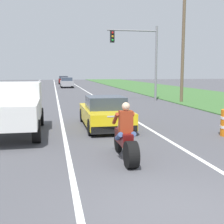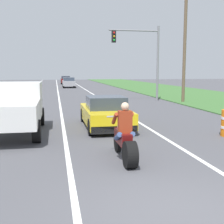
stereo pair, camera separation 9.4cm
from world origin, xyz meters
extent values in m
plane|color=#4C4C51|center=(0.00, 0.00, 0.00)|extent=(160.00, 160.00, 0.00)
cube|color=white|center=(-5.40, 20.00, 0.00)|extent=(0.14, 120.00, 0.01)
cube|color=white|center=(1.80, 20.00, 0.00)|extent=(0.14, 120.00, 0.01)
cube|color=white|center=(-1.80, 20.00, 0.00)|extent=(0.14, 120.00, 0.01)
cube|color=#3D6B33|center=(11.92, 20.00, 0.03)|extent=(10.00, 120.00, 0.06)
cylinder|color=black|center=(-0.28, 2.51, 0.35)|extent=(0.28, 0.69, 0.69)
cylinder|color=black|center=(-0.28, 4.06, 0.31)|extent=(0.12, 0.63, 0.63)
cube|color=#590F0F|center=(-0.28, 3.34, 0.61)|extent=(0.28, 1.10, 0.36)
cylinder|color=#B2B2B7|center=(-0.28, 3.98, 0.68)|extent=(0.08, 0.36, 0.73)
cylinder|color=#A5A5AA|center=(-0.28, 3.96, 1.11)|extent=(0.70, 0.05, 0.05)
cube|color=#993319|center=(-0.28, 3.11, 1.09)|extent=(0.36, 0.24, 0.60)
sphere|color=beige|center=(-0.28, 3.11, 1.51)|extent=(0.22, 0.22, 0.22)
cylinder|color=#384C7A|center=(-0.46, 3.14, 0.69)|extent=(0.14, 0.47, 0.32)
cylinder|color=#993319|center=(-0.50, 3.41, 1.14)|extent=(0.10, 0.51, 0.40)
cylinder|color=#384C7A|center=(-0.10, 3.14, 0.69)|extent=(0.14, 0.47, 0.32)
cylinder|color=#993319|center=(-0.06, 3.41, 1.14)|extent=(0.10, 0.51, 0.40)
cube|color=yellow|center=(0.01, 8.16, 0.53)|extent=(1.80, 4.30, 0.64)
cube|color=#333D4C|center=(0.01, 7.96, 1.11)|extent=(1.56, 1.70, 0.52)
cube|color=black|center=(0.01, 6.11, 0.29)|extent=(1.76, 0.20, 0.28)
cylinder|color=black|center=(-0.79, 9.76, 0.32)|extent=(0.24, 0.64, 0.64)
cylinder|color=black|center=(0.81, 9.76, 0.32)|extent=(0.24, 0.64, 0.64)
cylinder|color=black|center=(-0.79, 6.56, 0.32)|extent=(0.24, 0.64, 0.64)
cylinder|color=black|center=(0.81, 6.56, 0.32)|extent=(0.24, 0.64, 0.64)
cube|color=silver|center=(-3.65, 8.30, 1.28)|extent=(1.90, 2.10, 1.40)
cube|color=#333D4C|center=(-3.65, 8.65, 1.67)|extent=(1.67, 0.29, 0.57)
cube|color=silver|center=(-3.65, 6.05, 0.98)|extent=(1.90, 2.70, 0.80)
cylinder|color=black|center=(-4.52, 9.10, 0.40)|extent=(0.28, 0.80, 0.80)
cylinder|color=black|center=(-2.78, 9.10, 0.40)|extent=(0.28, 0.80, 0.80)
cylinder|color=black|center=(-2.78, 5.75, 0.40)|extent=(0.28, 0.80, 0.80)
cylinder|color=gray|center=(6.12, 18.82, 3.00)|extent=(0.18, 0.18, 6.00)
cylinder|color=gray|center=(4.10, 18.82, 5.60)|extent=(4.03, 0.12, 0.12)
cube|color=black|center=(2.49, 18.82, 5.10)|extent=(0.32, 0.24, 0.90)
sphere|color=red|center=(2.49, 18.68, 5.38)|extent=(0.16, 0.16, 0.16)
sphere|color=orange|center=(2.49, 18.68, 5.10)|extent=(0.16, 0.16, 0.16)
sphere|color=green|center=(2.49, 18.68, 4.82)|extent=(0.16, 0.16, 0.16)
cylinder|color=brown|center=(7.70, 17.25, 4.20)|extent=(0.24, 0.24, 8.40)
cube|color=#99999E|center=(-0.13, 40.03, 0.65)|extent=(1.76, 4.00, 0.70)
cube|color=#333D4C|center=(-0.13, 39.83, 1.25)|extent=(1.56, 2.00, 0.50)
cylinder|color=black|center=(-0.93, 41.43, 0.30)|extent=(0.20, 0.60, 0.60)
cylinder|color=black|center=(0.67, 41.43, 0.30)|extent=(0.20, 0.60, 0.60)
cylinder|color=black|center=(-0.93, 38.63, 0.30)|extent=(0.20, 0.60, 0.60)
cylinder|color=black|center=(0.67, 38.63, 0.30)|extent=(0.20, 0.60, 0.60)
cube|color=maroon|center=(-0.16, 52.22, 0.65)|extent=(1.76, 4.00, 0.70)
cube|color=#333D4C|center=(-0.16, 52.02, 1.25)|extent=(1.56, 2.00, 0.50)
cylinder|color=black|center=(-0.96, 53.62, 0.30)|extent=(0.20, 0.60, 0.60)
cylinder|color=black|center=(0.64, 53.62, 0.30)|extent=(0.20, 0.60, 0.60)
cylinder|color=black|center=(-0.96, 50.82, 0.30)|extent=(0.20, 0.60, 0.60)
cylinder|color=black|center=(0.64, 50.82, 0.30)|extent=(0.20, 0.60, 0.60)
camera|label=1|loc=(-2.20, -4.61, 2.45)|focal=47.98mm
camera|label=2|loc=(-2.10, -4.62, 2.45)|focal=47.98mm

